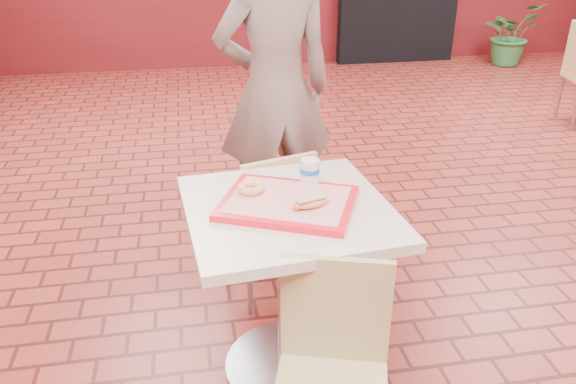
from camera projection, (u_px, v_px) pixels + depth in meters
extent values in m
cube|color=maroon|center=(484.00, 258.00, 3.28)|extent=(8.00, 10.00, 0.01)
cube|color=#5C1114|center=(308.00, 25.00, 7.46)|extent=(8.00, 0.04, 1.00)
cube|color=beige|center=(288.00, 211.00, 2.14)|extent=(0.76, 0.76, 0.04)
cylinder|color=gray|center=(288.00, 297.00, 2.32)|extent=(0.08, 0.08, 0.76)
cylinder|color=gray|center=(288.00, 364.00, 2.48)|extent=(0.55, 0.55, 0.03)
cube|color=tan|center=(336.00, 310.00, 1.89)|extent=(0.36, 0.14, 0.41)
cube|color=#E4B988|center=(265.00, 226.00, 2.84)|extent=(0.47, 0.47, 0.04)
cube|color=#E4B988|center=(280.00, 200.00, 2.61)|extent=(0.37, 0.13, 0.41)
cylinder|color=gray|center=(281.00, 238.00, 3.13)|extent=(0.03, 0.03, 0.37)
cylinder|color=gray|center=(226.00, 252.00, 3.00)|extent=(0.03, 0.03, 0.37)
cylinder|color=gray|center=(308.00, 267.00, 2.87)|extent=(0.03, 0.03, 0.37)
cylinder|color=gray|center=(250.00, 284.00, 2.74)|extent=(0.03, 0.03, 0.37)
imported|color=#726058|center=(275.00, 90.00, 3.13)|extent=(0.71, 0.51, 1.85)
cube|color=red|center=(288.00, 203.00, 2.12)|extent=(0.49, 0.38, 0.03)
cube|color=#E18585|center=(288.00, 199.00, 2.12)|extent=(0.43, 0.33, 0.00)
torus|color=#E99554|center=(250.00, 188.00, 2.17)|extent=(0.11, 0.11, 0.03)
ellipsoid|color=#E97D44|center=(311.00, 202.00, 2.05)|extent=(0.15, 0.10, 0.04)
cube|color=white|center=(311.00, 197.00, 2.04)|extent=(0.13, 0.09, 0.01)
ellipsoid|color=#BE481A|center=(297.00, 208.00, 2.03)|extent=(0.03, 0.03, 0.02)
cylinder|color=silver|center=(310.00, 171.00, 2.23)|extent=(0.08, 0.08, 0.10)
cylinder|color=blue|center=(310.00, 170.00, 2.23)|extent=(0.08, 0.08, 0.02)
cylinder|color=gray|center=(576.00, 108.00, 5.16)|extent=(0.03, 0.03, 0.42)
cylinder|color=gray|center=(559.00, 97.00, 5.49)|extent=(0.03, 0.03, 0.42)
imported|color=#2A6A32|center=(510.00, 34.00, 7.41)|extent=(0.91, 0.86, 0.80)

